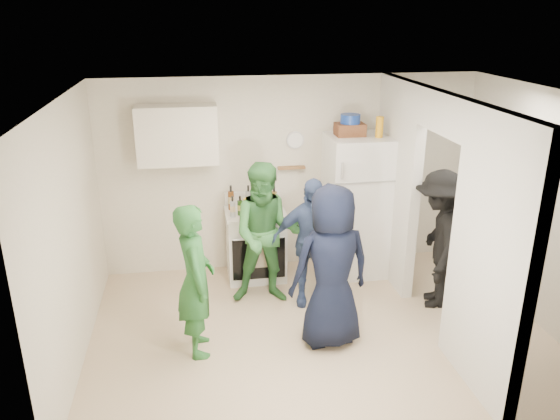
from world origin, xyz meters
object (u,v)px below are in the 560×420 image
object	(u,v)px
stove	(256,244)
person_green_left	(196,280)
blue_bowl	(350,119)
person_denim	(311,242)
person_green_center	(267,234)
person_nook	(438,240)
fridge	(355,206)
wicker_basket	(350,129)
person_navy	(331,267)
yellow_cup_stack_top	(379,127)

from	to	relation	value
stove	person_green_left	world-z (taller)	person_green_left
blue_bowl	person_denim	xyz separation A→B (m)	(-0.63, -0.78, -1.24)
person_green_center	person_nook	distance (m)	1.94
person_green_center	person_nook	xyz separation A→B (m)	(1.90, -0.38, -0.03)
stove	fridge	distance (m)	1.36
wicker_basket	person_green_center	size ratio (longest dim) A/B	0.21
person_green_left	person_navy	world-z (taller)	person_navy
wicker_basket	person_navy	xyz separation A→B (m)	(-0.61, -1.61, -1.03)
stove	person_green_left	distance (m)	1.74
blue_bowl	yellow_cup_stack_top	xyz separation A→B (m)	(0.32, -0.15, -0.08)
fridge	yellow_cup_stack_top	xyz separation A→B (m)	(0.22, -0.10, 1.02)
blue_bowl	person_nook	bearing A→B (deg)	-52.98
blue_bowl	person_green_center	world-z (taller)	blue_bowl
person_denim	person_nook	distance (m)	1.44
wicker_basket	person_navy	world-z (taller)	wicker_basket
person_green_center	person_denim	distance (m)	0.51
person_green_left	person_green_center	distance (m)	1.21
person_green_center	person_denim	world-z (taller)	person_green_center
person_navy	person_nook	bearing A→B (deg)	-165.79
stove	person_navy	size ratio (longest dim) A/B	0.52
fridge	person_navy	world-z (taller)	fridge
blue_bowl	person_nook	distance (m)	1.77
blue_bowl	person_green_center	distance (m)	1.74
fridge	yellow_cup_stack_top	size ratio (longest dim) A/B	7.19
fridge	person_navy	bearing A→B (deg)	-114.46
person_nook	wicker_basket	bearing A→B (deg)	-123.54
person_denim	person_nook	xyz separation A→B (m)	(1.41, -0.26, 0.05)
person_denim	wicker_basket	bearing A→B (deg)	63.10
stove	fridge	bearing A→B (deg)	-1.35
blue_bowl	person_navy	bearing A→B (deg)	-110.74
blue_bowl	yellow_cup_stack_top	size ratio (longest dim) A/B	0.96
wicker_basket	person_green_left	world-z (taller)	wicker_basket
wicker_basket	blue_bowl	bearing A→B (deg)	0.00
person_navy	person_nook	xyz separation A→B (m)	(1.39, 0.57, -0.04)
person_green_left	stove	bearing A→B (deg)	-30.04
person_green_left	person_denim	bearing A→B (deg)	-62.99
stove	person_green_center	bearing A→B (deg)	-84.98
fridge	person_green_center	xyz separation A→B (m)	(-1.22, -0.61, -0.06)
yellow_cup_stack_top	person_green_left	world-z (taller)	yellow_cup_stack_top
person_green_center	person_nook	bearing A→B (deg)	-3.88
stove	fridge	xyz separation A→B (m)	(1.28, -0.03, 0.46)
stove	wicker_basket	bearing A→B (deg)	0.97
yellow_cup_stack_top	person_denim	world-z (taller)	yellow_cup_stack_top
person_navy	person_green_left	bearing A→B (deg)	-11.16
wicker_basket	stove	bearing A→B (deg)	-179.03
stove	person_denim	world-z (taller)	person_denim
fridge	person_denim	bearing A→B (deg)	-135.25
person_green_left	person_navy	distance (m)	1.34
fridge	person_green_left	size ratio (longest dim) A/B	1.15
fridge	blue_bowl	world-z (taller)	blue_bowl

